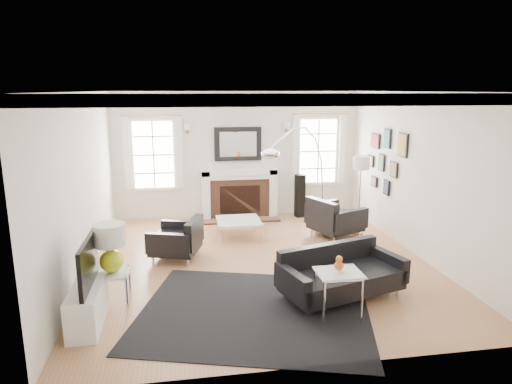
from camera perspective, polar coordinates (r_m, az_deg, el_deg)
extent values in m
plane|color=#A06A43|center=(7.74, 0.59, -8.77)|extent=(6.00, 6.00, 0.00)
cube|color=silver|center=(10.27, -2.29, 4.66)|extent=(5.50, 0.04, 2.80)
cube|color=silver|center=(4.52, 7.25, -5.91)|extent=(5.50, 0.04, 2.80)
cube|color=silver|center=(7.39, -20.87, 0.67)|extent=(0.04, 6.00, 2.80)
cube|color=silver|center=(8.27, 19.74, 1.96)|extent=(0.04, 6.00, 2.80)
cube|color=white|center=(7.21, 0.64, 12.43)|extent=(5.50, 6.00, 0.02)
cube|color=white|center=(7.21, 0.64, 11.95)|extent=(5.50, 6.00, 0.12)
cube|color=white|center=(10.17, -6.30, -0.36)|extent=(0.18, 0.38, 1.10)
cube|color=white|center=(10.35, 2.02, -0.06)|extent=(0.18, 0.38, 1.10)
cube|color=white|center=(10.13, -2.13, 2.54)|extent=(1.70, 0.38, 0.12)
cube|color=white|center=(10.15, -2.12, 1.99)|extent=(1.50, 0.34, 0.10)
cube|color=brown|center=(10.28, -2.11, -0.73)|extent=(1.30, 0.30, 0.90)
cube|color=black|center=(10.20, -2.04, -1.24)|extent=(0.90, 0.10, 0.76)
cube|color=brown|center=(10.13, -1.90, -3.45)|extent=(1.70, 0.50, 0.04)
cube|color=black|center=(10.20, -2.27, 6.02)|extent=(1.05, 0.06, 0.75)
cube|color=white|center=(10.17, -2.24, 6.00)|extent=(0.82, 0.02, 0.55)
cube|color=white|center=(10.18, -12.69, 4.57)|extent=(1.00, 0.05, 1.60)
cube|color=white|center=(10.15, -12.70, 4.55)|extent=(0.84, 0.02, 1.44)
cube|color=white|center=(10.12, -15.85, 4.64)|extent=(0.14, 0.05, 1.55)
cube|color=white|center=(10.06, -9.59, 4.89)|extent=(0.14, 0.05, 1.55)
cube|color=white|center=(10.62, 7.72, 5.09)|extent=(1.00, 0.05, 1.60)
cube|color=white|center=(10.60, 7.77, 5.07)|extent=(0.84, 0.02, 1.44)
cube|color=white|center=(10.37, 4.97, 5.26)|extent=(0.14, 0.05, 1.55)
cube|color=white|center=(10.70, 10.72, 5.31)|extent=(0.14, 0.05, 1.55)
cube|color=black|center=(8.72, 17.90, 5.60)|extent=(0.03, 0.34, 0.44)
cube|color=#AF922E|center=(8.71, 17.79, 5.60)|extent=(0.01, 0.29, 0.39)
cube|color=black|center=(9.29, 16.10, 6.43)|extent=(0.03, 0.28, 0.38)
cube|color=teal|center=(9.28, 16.00, 6.43)|extent=(0.01, 0.23, 0.33)
cube|color=black|center=(9.80, 14.69, 6.22)|extent=(0.03, 0.40, 0.30)
cube|color=#B4373D|center=(9.79, 14.60, 6.22)|extent=(0.01, 0.35, 0.25)
cube|color=black|center=(9.05, 16.83, 2.71)|extent=(0.03, 0.30, 0.30)
cube|color=#916642|center=(9.04, 16.72, 2.71)|extent=(0.01, 0.25, 0.25)
cube|color=black|center=(9.53, 15.41, 3.58)|extent=(0.03, 0.26, 0.34)
cube|color=#457347|center=(9.52, 15.31, 3.58)|extent=(0.01, 0.21, 0.29)
cube|color=black|center=(10.04, 14.09, 3.81)|extent=(0.03, 0.32, 0.24)
cube|color=#B7B44E|center=(10.03, 14.00, 3.81)|extent=(0.01, 0.27, 0.19)
cube|color=black|center=(9.34, 16.00, 0.56)|extent=(0.03, 0.24, 0.30)
cube|color=navy|center=(9.34, 15.90, 0.56)|extent=(0.01, 0.19, 0.25)
cube|color=black|center=(9.88, 14.54, 1.29)|extent=(0.03, 0.28, 0.22)
cube|color=#91546D|center=(9.87, 14.44, 1.28)|extent=(0.01, 0.23, 0.17)
cube|color=white|center=(6.10, -20.31, -13.19)|extent=(0.35, 1.00, 0.50)
cube|color=black|center=(5.88, -20.24, -8.35)|extent=(0.05, 1.00, 0.58)
cube|color=black|center=(6.15, -0.17, -14.68)|extent=(3.51, 3.17, 0.01)
cube|color=black|center=(6.53, 10.71, -10.79)|extent=(1.79, 1.22, 0.27)
cube|color=black|center=(6.71, 9.00, -8.21)|extent=(1.61, 0.60, 0.46)
cube|color=black|center=(6.07, 4.56, -11.34)|extent=(0.35, 0.78, 0.35)
cube|color=black|center=(6.97, 16.10, -8.56)|extent=(0.35, 0.78, 0.35)
cube|color=black|center=(7.97, -10.02, -6.32)|extent=(0.94, 0.94, 0.28)
cube|color=black|center=(7.81, -7.72, -5.05)|extent=(0.35, 0.75, 0.47)
cube|color=black|center=(8.28, -9.23, -4.76)|extent=(0.75, 0.34, 0.36)
cube|color=black|center=(7.60, -10.95, -6.42)|extent=(0.75, 0.34, 0.36)
cube|color=black|center=(9.14, 9.91, -3.66)|extent=(1.09, 1.09, 0.31)
cube|color=black|center=(8.84, 8.21, -2.64)|extent=(0.46, 0.81, 0.52)
cube|color=black|center=(8.83, 11.77, -3.50)|extent=(0.80, 0.45, 0.39)
cube|color=black|center=(9.40, 8.23, -2.36)|extent=(0.80, 0.45, 0.39)
cube|color=silver|center=(8.84, -2.19, -3.57)|extent=(0.83, 0.83, 0.02)
cylinder|color=silver|center=(8.50, -4.38, -5.50)|extent=(0.04, 0.04, 0.37)
cylinder|color=silver|center=(8.59, 0.62, -5.27)|extent=(0.04, 0.04, 0.37)
cylinder|color=silver|center=(9.21, -4.80, -4.06)|extent=(0.04, 0.04, 0.37)
cylinder|color=silver|center=(9.30, -0.18, -3.86)|extent=(0.04, 0.04, 0.37)
cube|color=silver|center=(6.36, -17.50, -9.59)|extent=(0.45, 0.45, 0.02)
cylinder|color=silver|center=(6.32, -19.29, -12.23)|extent=(0.04, 0.04, 0.49)
cylinder|color=silver|center=(6.26, -15.88, -12.22)|extent=(0.04, 0.04, 0.49)
cylinder|color=silver|center=(6.65, -18.75, -10.90)|extent=(0.04, 0.04, 0.49)
cylinder|color=silver|center=(6.60, -15.53, -10.88)|extent=(0.04, 0.04, 0.49)
cube|color=silver|center=(5.86, 10.29, -9.89)|extent=(0.56, 0.47, 0.02)
cylinder|color=silver|center=(5.74, 8.52, -13.55)|extent=(0.04, 0.04, 0.61)
cylinder|color=silver|center=(5.90, 13.06, -13.02)|extent=(0.04, 0.04, 0.61)
cylinder|color=silver|center=(6.08, 7.39, -11.98)|extent=(0.04, 0.04, 0.61)
cylinder|color=silver|center=(6.22, 11.69, -11.54)|extent=(0.04, 0.04, 0.61)
sphere|color=#CFE01C|center=(6.30, -17.60, -8.21)|extent=(0.31, 0.31, 0.31)
cylinder|color=#CFE01C|center=(6.25, -17.70, -6.90)|extent=(0.04, 0.04, 0.12)
cylinder|color=white|center=(6.19, -17.82, -5.12)|extent=(0.41, 0.41, 0.29)
sphere|color=#D45A1B|center=(5.83, 10.32, -9.06)|extent=(0.12, 0.12, 0.12)
sphere|color=#D45A1B|center=(5.80, 10.36, -8.25)|extent=(0.09, 0.09, 0.09)
cube|color=silver|center=(9.49, 8.19, -4.22)|extent=(0.23, 0.37, 0.19)
ellipsoid|color=silver|center=(7.74, 1.77, 4.85)|extent=(0.32, 0.32, 0.19)
cylinder|color=#B77C3F|center=(9.44, 12.59, -5.00)|extent=(0.20, 0.20, 0.03)
cylinder|color=#B77C3F|center=(9.26, 12.80, -0.98)|extent=(0.02, 0.02, 1.39)
cylinder|color=white|center=(9.12, 13.02, 3.57)|extent=(0.32, 0.32, 0.26)
cube|color=black|center=(10.36, 5.50, -0.48)|extent=(0.22, 0.22, 0.97)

